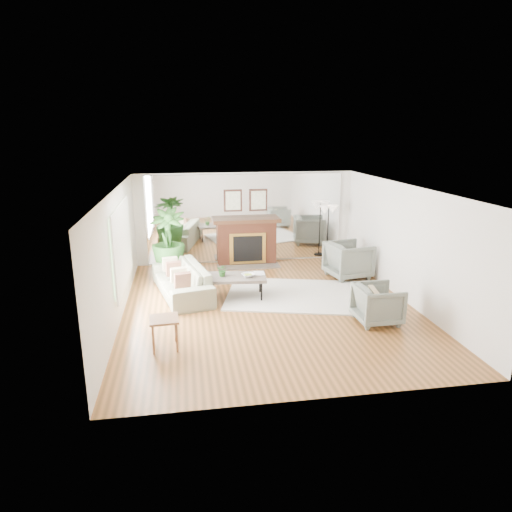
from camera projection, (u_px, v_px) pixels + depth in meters
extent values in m
plane|color=brown|center=(269.00, 306.00, 9.65)|extent=(7.00, 7.00, 0.00)
cube|color=silver|center=(118.00, 255.00, 8.86)|extent=(0.02, 7.00, 2.50)
cube|color=silver|center=(406.00, 244.00, 9.78)|extent=(0.02, 7.00, 2.50)
cube|color=silver|center=(245.00, 218.00, 12.64)|extent=(6.00, 0.02, 2.50)
cube|color=silver|center=(246.00, 218.00, 12.62)|extent=(5.40, 0.04, 2.40)
cube|color=#B2E09E|center=(122.00, 245.00, 9.22)|extent=(0.04, 2.40, 1.50)
cube|color=brown|center=(247.00, 242.00, 12.61)|extent=(1.60, 0.40, 1.20)
cube|color=gold|center=(248.00, 249.00, 12.44)|extent=(1.00, 0.04, 0.85)
cube|color=black|center=(248.00, 249.00, 12.43)|extent=(0.80, 0.04, 0.70)
cube|color=#554C43|center=(249.00, 266.00, 12.44)|extent=(1.70, 0.55, 0.03)
cube|color=#402814|center=(247.00, 221.00, 12.43)|extent=(1.85, 0.46, 0.10)
cube|color=black|center=(233.00, 201.00, 12.39)|extent=(0.50, 0.04, 0.60)
cube|color=black|center=(258.00, 200.00, 12.50)|extent=(0.50, 0.04, 0.60)
cube|color=beige|center=(295.00, 295.00, 10.28)|extent=(3.47, 2.85, 0.03)
cube|color=#554C43|center=(237.00, 277.00, 10.01)|extent=(1.35, 0.87, 0.06)
cylinder|color=black|center=(212.00, 293.00, 9.80)|extent=(0.04, 0.04, 0.45)
cylinder|color=black|center=(262.00, 292.00, 9.86)|extent=(0.04, 0.04, 0.45)
cylinder|color=black|center=(213.00, 285.00, 10.31)|extent=(0.04, 0.04, 0.45)
cylinder|color=black|center=(260.00, 284.00, 10.37)|extent=(0.04, 0.04, 0.45)
imported|color=gray|center=(182.00, 280.00, 10.25)|extent=(1.42, 2.50, 0.69)
imported|color=slate|center=(349.00, 260.00, 11.45)|extent=(1.15, 1.13, 0.91)
imported|color=slate|center=(378.00, 304.00, 8.76)|extent=(0.84, 0.82, 0.75)
cube|color=#94653B|center=(164.00, 319.00, 7.67)|extent=(0.52, 0.52, 0.04)
cylinder|color=#94653B|center=(153.00, 340.00, 7.51)|extent=(0.04, 0.04, 0.52)
cylinder|color=#94653B|center=(177.00, 338.00, 7.60)|extent=(0.04, 0.04, 0.52)
cylinder|color=#94653B|center=(153.00, 330.00, 7.88)|extent=(0.04, 0.04, 0.52)
cylinder|color=#94653B|center=(176.00, 328.00, 7.96)|extent=(0.04, 0.04, 0.52)
cylinder|color=black|center=(169.00, 271.00, 11.44)|extent=(0.51, 0.51, 0.37)
imported|color=#285820|center=(168.00, 239.00, 11.22)|extent=(1.00, 1.00, 1.51)
cylinder|color=black|center=(326.00, 261.00, 12.91)|extent=(0.27, 0.27, 0.04)
cylinder|color=black|center=(328.00, 235.00, 12.71)|extent=(0.03, 0.03, 1.55)
cone|color=white|center=(325.00, 209.00, 12.50)|extent=(0.29, 0.29, 0.21)
cone|color=white|center=(333.00, 209.00, 12.54)|extent=(0.29, 0.29, 0.21)
imported|color=#285820|center=(223.00, 270.00, 9.95)|extent=(0.30, 0.28, 0.27)
imported|color=#94653B|center=(248.00, 275.00, 9.95)|extent=(0.33, 0.33, 0.07)
imported|color=#94653B|center=(254.00, 274.00, 10.13)|extent=(0.24, 0.31, 0.02)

